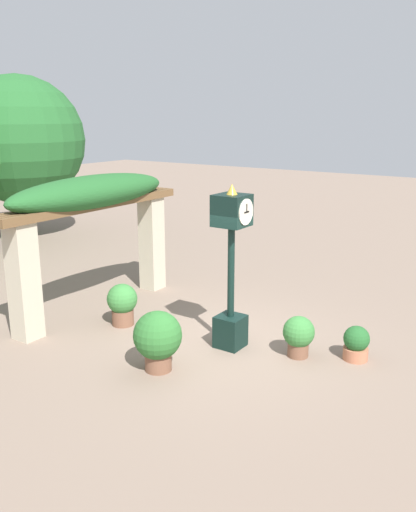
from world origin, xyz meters
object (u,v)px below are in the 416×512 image
Objects in this scene: potted_plant_far_left at (356,343)px; potted_plant_near_right at (299,335)px; potted_plant_near_left at (158,338)px; pedestal_clock at (231,264)px; potted_plant_far_right at (122,303)px.

potted_plant_near_right is at bearing 116.74° from potted_plant_far_left.
potted_plant_near_right is 1.21× the size of potted_plant_far_left.
potted_plant_near_right is (1.81, -1.72, -0.17)m from potted_plant_near_left.
potted_plant_near_left is (-1.50, 0.50, -1.01)m from pedestal_clock.
pedestal_clock reaches higher than potted_plant_far_left.
potted_plant_near_left is at bearing 161.54° from pedestal_clock.
potted_plant_far_right is at bearing 100.11° from potted_plant_near_right.
potted_plant_near_right is at bearing -75.43° from pedestal_clock.
pedestal_clock reaches higher than potted_plant_near_right.
potted_plant_near_right is 3.67m from potted_plant_far_right.
potted_plant_far_left is at bearing -70.05° from pedestal_clock.
pedestal_clock is 1.73m from potted_plant_near_right.
potted_plant_far_right is at bearing 58.20° from potted_plant_near_left.
potted_plant_far_right is (-0.33, 2.39, -1.12)m from pedestal_clock.
potted_plant_near_right is at bearing -79.89° from potted_plant_far_right.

